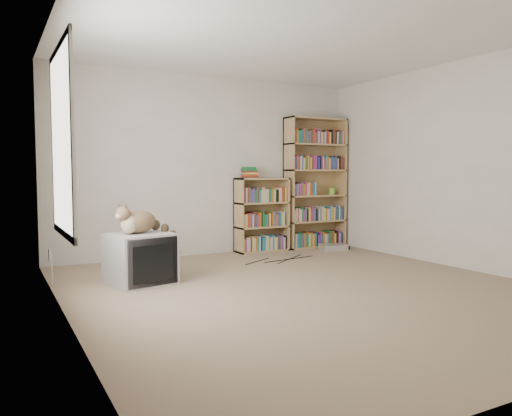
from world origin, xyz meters
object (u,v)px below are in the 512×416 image
bookcase_tall (315,187)px  bookcase_short (261,218)px  crt_tv (140,259)px  cat (144,225)px  dvd_player (333,247)px

bookcase_tall → bookcase_short: (-0.95, -0.00, -0.44)m
crt_tv → bookcase_short: (2.16, 1.32, 0.24)m
cat → bookcase_tall: bearing=-5.3°
bookcase_tall → bookcase_short: bearing=-179.9°
crt_tv → cat: cat is taller
bookcase_short → bookcase_tall: bearing=0.1°
bookcase_short → dvd_player: 1.17m
bookcase_short → dvd_player: (1.00, -0.42, -0.45)m
bookcase_short → dvd_player: bookcase_short is taller
bookcase_tall → bookcase_short: 1.04m
crt_tv → dvd_player: size_ratio=1.89×
crt_tv → cat: size_ratio=0.98×
crt_tv → dvd_player: bearing=3.1°
cat → bookcase_tall: 3.33m
cat → bookcase_short: bearing=3.3°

